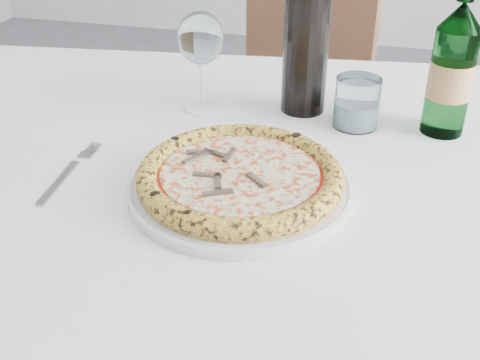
{
  "coord_description": "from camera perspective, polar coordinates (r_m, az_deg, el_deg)",
  "views": [
    {
      "loc": [
        0.13,
        -0.76,
        1.2
      ],
      "look_at": [
        -0.04,
        -0.07,
        0.78
      ],
      "focal_mm": 45.0,
      "sensor_mm": 36.0,
      "label": 1
    }
  ],
  "objects": [
    {
      "name": "beer_bottle",
      "position": [
        1.02,
        19.47,
        9.83
      ],
      "size": [
        0.07,
        0.07,
        0.27
      ],
      "color": "#3D814B",
      "rests_on": "dining_table"
    },
    {
      "name": "fork",
      "position": [
        0.92,
        -15.98,
        0.66
      ],
      "size": [
        0.02,
        0.18,
        0.0
      ],
      "color": "gray",
      "rests_on": "dining_table"
    },
    {
      "name": "pizza",
      "position": [
        0.83,
        -0.0,
        0.37
      ],
      "size": [
        0.29,
        0.29,
        0.03
      ],
      "color": "tan",
      "rests_on": "plate"
    },
    {
      "name": "wine_glass",
      "position": [
        1.05,
        -3.77,
        13.07
      ],
      "size": [
        0.08,
        0.08,
        0.18
      ],
      "color": "white",
      "rests_on": "dining_table"
    },
    {
      "name": "dining_table",
      "position": [
        0.96,
        1.46,
        -2.1
      ],
      "size": [
        1.7,
        1.13,
        0.76
      ],
      "color": "brown",
      "rests_on": "floor"
    },
    {
      "name": "tumbler",
      "position": [
        1.03,
        10.99,
        6.93
      ],
      "size": [
        0.08,
        0.08,
        0.08
      ],
      "color": "silver",
      "rests_on": "dining_table"
    },
    {
      "name": "plate",
      "position": [
        0.83,
        -0.0,
        -0.66
      ],
      "size": [
        0.31,
        0.31,
        0.02
      ],
      "color": "white",
      "rests_on": "dining_table"
    },
    {
      "name": "chair_far",
      "position": [
        1.74,
        5.0,
        8.05
      ],
      "size": [
        0.48,
        0.48,
        0.93
      ],
      "color": "brown",
      "rests_on": "floor"
    },
    {
      "name": "wine_bottle",
      "position": [
        1.05,
        6.32,
        13.51
      ],
      "size": [
        0.08,
        0.08,
        0.32
      ],
      "color": "black",
      "rests_on": "dining_table"
    }
  ]
}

